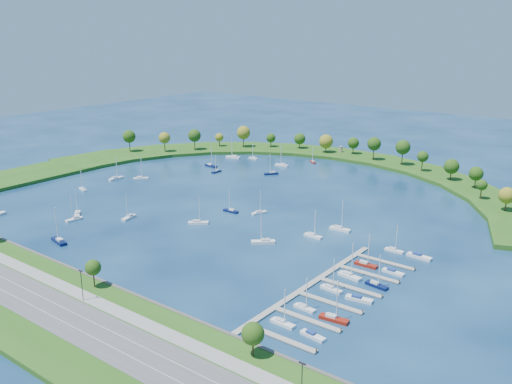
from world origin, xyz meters
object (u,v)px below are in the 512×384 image
Objects in this scene: moored_boat_13 at (259,212)px; moored_boat_18 at (74,219)px; moored_boat_14 at (83,189)px; docked_boat_6 at (350,275)px; dock_system at (328,291)px; moored_boat_12 at (340,228)px; docked_boat_0 at (283,322)px; docked_boat_4 at (331,288)px; docked_boat_10 at (394,250)px; moored_boat_8 at (233,157)px; docked_boat_9 at (393,272)px; moored_boat_5 at (253,158)px; harbor_tower at (341,149)px; moored_boat_17 at (313,235)px; moored_boat_2 at (129,217)px; docked_boat_11 at (419,256)px; docked_boat_8 at (366,264)px; docked_boat_7 at (377,284)px; moored_boat_15 at (198,222)px; moored_boat_16 at (59,240)px; moored_boat_4 at (263,241)px; moored_boat_7 at (313,161)px; moored_boat_19 at (216,171)px; moored_boat_0 at (211,165)px; docked_boat_3 at (334,318)px; moored_boat_9 at (77,213)px; moored_boat_10 at (141,178)px; docked_boat_2 at (305,307)px; moored_boat_6 at (271,173)px; docked_boat_5 at (359,299)px; moored_boat_3 at (116,178)px; docked_boat_1 at (313,335)px; moored_boat_1 at (231,210)px.

moored_boat_18 is at bearing 154.02° from moored_boat_13.
docked_boat_6 is (163.28, -10.13, 0.07)m from moored_boat_14.
dock_system is at bearing -106.84° from moored_boat_13.
moored_boat_12 reaches higher than docked_boat_0.
dock_system is 1.51m from docked_boat_4.
docked_boat_0 is at bearing -89.50° from dock_system.
docked_boat_0 is at bearing -92.19° from docked_boat_10.
moored_boat_8 is 1.26× the size of docked_boat_4.
moored_boat_14 is 1.26× the size of docked_boat_9.
harbor_tower is at bearing -129.39° from moored_boat_5.
moored_boat_2 is at bearing -156.17° from moored_boat_17.
moored_boat_8 is (-40.13, 121.41, 0.07)m from moored_boat_2.
docked_boat_11 is (120.66, 36.13, -0.21)m from moored_boat_2.
docked_boat_7 is at bearing -51.78° from docked_boat_8.
moored_boat_16 is (-28.76, -49.95, 0.05)m from moored_boat_15.
docked_boat_11 is (12.34, 70.93, -0.20)m from docked_boat_0.
moored_boat_4 is 53.65m from docked_boat_7.
moored_boat_12 is at bearing 164.24° from moored_boat_7.
moored_boat_2 is at bearing -166.59° from docked_boat_9.
moored_boat_19 is at bearing 156.97° from docked_boat_6.
moored_boat_0 is 195.04m from docked_boat_3.
moored_boat_18 is (5.34, -5.43, -0.02)m from moored_boat_9.
docked_boat_7 reaches higher than moored_boat_7.
docked_boat_10 is (28.03, -7.98, -0.08)m from moored_boat_12.
moored_boat_10 reaches higher than docked_boat_7.
docked_boat_4 is at bearing -67.71° from moored_boat_12.
docked_boat_2 is (125.56, -6.71, -0.02)m from moored_boat_18.
moored_boat_17 reaches higher than harbor_tower.
docked_boat_2 is 59.42m from docked_boat_10.
moored_boat_13 is at bearing -102.33° from moored_boat_9.
moored_boat_12 is 44.92m from docked_boat_9.
moored_boat_19 is at bearing -22.78° from moored_boat_6.
docked_boat_11 is (175.63, 20.73, -0.17)m from moored_boat_14.
moored_boat_6 is 162.88m from docked_boat_2.
docked_boat_2 reaches higher than docked_boat_5.
moored_boat_10 reaches higher than docked_boat_9.
moored_boat_3 is at bearing 122.95° from moored_boat_15.
docked_boat_1 is at bearing -98.80° from docked_boat_5.
docked_boat_7 is at bearing 60.68° from moored_boat_19.
docked_boat_11 is (12.35, 18.67, -0.22)m from docked_boat_8.
moored_boat_14 reaches higher than moored_boat_7.
moored_boat_0 reaches higher than moored_boat_7.
moored_boat_18 is at bearing -35.25° from moored_boat_16.
docked_boat_10 is at bearing -53.83° from harbor_tower.
moored_boat_10 is 168.65m from docked_boat_11.
moored_boat_9 is 0.83× the size of moored_boat_16.
moored_boat_1 reaches higher than docked_boat_1.
docked_boat_3 is (166.32, -72.43, 0.02)m from moored_boat_10.
moored_boat_2 is at bearing -160.05° from docked_boat_11.
moored_boat_4 is 141.98m from moored_boat_7.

